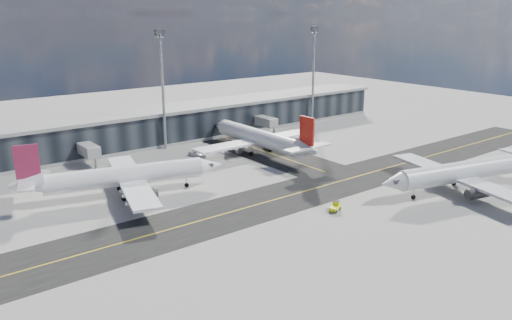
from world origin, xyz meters
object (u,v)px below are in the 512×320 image
object	(u,v)px
service_van	(198,154)
airliner_af	(123,176)
airliner_redtail	(260,138)
airliner_near	(466,171)
baggage_tug	(336,206)

from	to	relation	value
service_van	airliner_af	bearing A→B (deg)	-161.85
airliner_redtail	service_van	xyz separation A→B (m)	(-13.16, 7.16, -3.18)
airliner_near	baggage_tug	xyz separation A→B (m)	(-26.96, 7.63, -2.97)
airliner_af	service_van	size ratio (longest dim) A/B	8.06
airliner_near	service_van	bearing A→B (deg)	42.53
airliner_redtail	baggage_tug	distance (m)	38.44
airliner_near	service_van	size ratio (longest dim) A/B	8.19
airliner_redtail	airliner_near	size ratio (longest dim) A/B	1.02
service_van	airliner_near	bearing A→B (deg)	-73.61
airliner_redtail	service_van	bearing A→B (deg)	151.31
airliner_redtail	airliner_near	world-z (taller)	airliner_redtail
airliner_near	baggage_tug	world-z (taller)	airliner_near
airliner_af	airliner_near	xyz separation A→B (m)	(52.68, -36.67, 0.05)
airliner_redtail	service_van	distance (m)	15.32
airliner_af	baggage_tug	size ratio (longest dim) A/B	13.38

